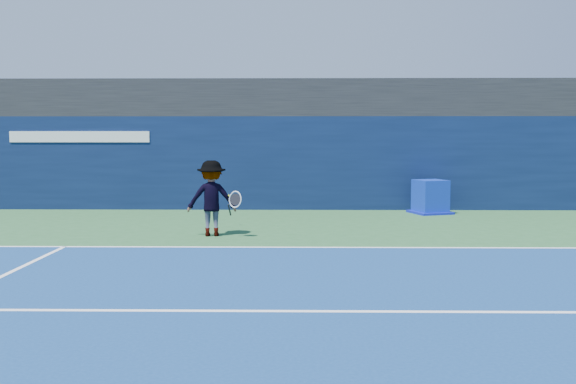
% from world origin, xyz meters
% --- Properties ---
extents(ground, '(80.00, 80.00, 0.00)m').
position_xyz_m(ground, '(0.00, 0.00, 0.00)').
color(ground, '#28592E').
rests_on(ground, ground).
extents(baseline, '(24.00, 0.10, 0.01)m').
position_xyz_m(baseline, '(0.00, 3.00, 0.01)').
color(baseline, white).
rests_on(baseline, ground).
extents(service_line, '(24.00, 0.10, 0.01)m').
position_xyz_m(service_line, '(0.00, -2.00, 0.01)').
color(service_line, white).
rests_on(service_line, ground).
extents(stadium_band, '(36.00, 3.00, 1.20)m').
position_xyz_m(stadium_band, '(0.00, 11.50, 3.60)').
color(stadium_band, black).
rests_on(stadium_band, back_wall_assembly).
extents(back_wall_assembly, '(36.00, 1.03, 3.00)m').
position_xyz_m(back_wall_assembly, '(-0.00, 10.50, 1.50)').
color(back_wall_assembly, '#0A1738').
rests_on(back_wall_assembly, ground).
extents(equipment_cart, '(1.37, 1.37, 1.03)m').
position_xyz_m(equipment_cart, '(4.08, 9.16, 0.47)').
color(equipment_cart, '#0B26A1').
rests_on(equipment_cart, ground).
extents(tennis_player, '(1.36, 0.78, 1.80)m').
position_xyz_m(tennis_player, '(-2.05, 4.63, 0.90)').
color(tennis_player, white).
rests_on(tennis_player, ground).
extents(tennis_ball, '(0.07, 0.07, 0.07)m').
position_xyz_m(tennis_ball, '(-1.82, 6.26, 0.80)').
color(tennis_ball, '#B3D317').
rests_on(tennis_ball, ground).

